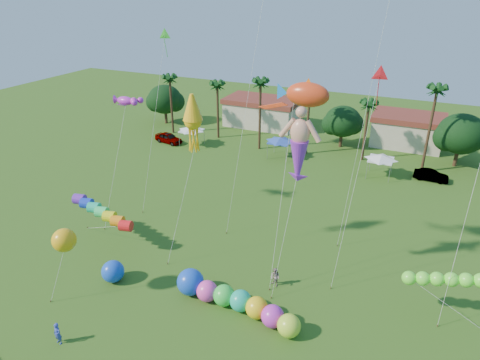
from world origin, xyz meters
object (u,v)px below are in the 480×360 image
at_px(spectator_a, 58,334).
at_px(blue_ball, 113,271).
at_px(car_b, 431,175).
at_px(spectator_b, 275,277).
at_px(caterpillar_inflatable, 232,299).
at_px(car_a, 169,138).

bearing_deg(spectator_a, blue_ball, 104.85).
bearing_deg(car_b, spectator_a, 152.65).
bearing_deg(car_b, spectator_b, 160.69).
bearing_deg(spectator_a, spectator_b, 52.82).
xyz_separation_m(spectator_b, caterpillar_inflatable, (-2.07, -4.00, 0.07)).
distance_m(spectator_a, blue_ball, 7.20).
height_order(car_a, car_b, car_a).
relative_size(car_a, car_b, 1.11).
bearing_deg(spectator_a, caterpillar_inflatable, 47.05).
distance_m(spectator_b, blue_ball, 13.66).
bearing_deg(caterpillar_inflatable, car_a, 136.32).
distance_m(car_a, car_b, 38.21).
bearing_deg(car_a, spectator_b, -123.05).
distance_m(spectator_a, caterpillar_inflatable, 12.60).
height_order(car_a, spectator_b, spectator_b).
distance_m(car_a, spectator_a, 41.09).
distance_m(car_a, blue_ball, 34.15).
bearing_deg(car_b, caterpillar_inflatable, 159.90).
distance_m(car_a, caterpillar_inflatable, 39.05).
distance_m(car_b, caterpillar_inflatable, 34.34).
relative_size(car_b, spectator_b, 2.47).
bearing_deg(car_a, caterpillar_inflatable, -129.42).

